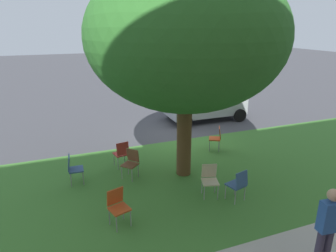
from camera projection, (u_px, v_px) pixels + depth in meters
ground at (180, 138)px, 12.23m from camera, size 80.00×80.00×0.00m
grass_verge at (221, 172)px, 9.40m from camera, size 48.00×6.00×0.01m
street_tree at (186, 38)px, 8.05m from camera, size 5.40×5.40×6.04m
chair_0 at (217, 137)px, 10.91m from camera, size 0.57×0.56×0.88m
chair_1 at (131, 161)px, 8.94m from camera, size 0.59×0.59×0.88m
chair_2 at (73, 167)px, 8.58m from camera, size 0.44×0.44×0.88m
chair_3 at (122, 152)px, 9.58m from camera, size 0.48×0.49×0.88m
chair_4 at (210, 178)px, 7.99m from camera, size 0.52×0.52×0.88m
chair_5 at (118, 205)px, 6.81m from camera, size 0.52×0.52×0.88m
chair_6 at (238, 183)px, 7.72m from camera, size 0.51×0.51×0.88m
parked_car at (206, 103)px, 14.36m from camera, size 3.70×1.92×1.65m
pedestrian_0 at (327, 227)px, 5.42m from camera, size 0.38×0.24×1.69m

